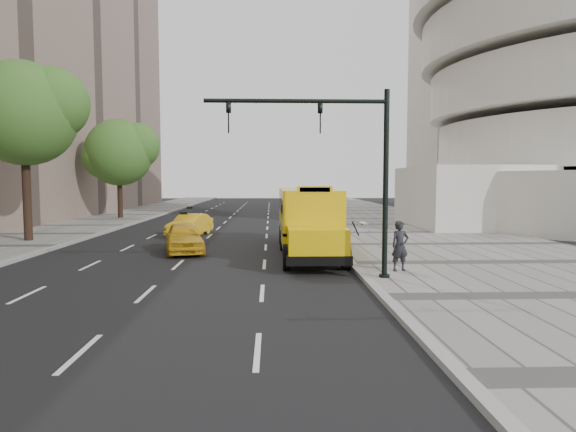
{
  "coord_description": "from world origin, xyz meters",
  "views": [
    {
      "loc": [
        2.78,
        -24.4,
        3.4
      ],
      "look_at": [
        3.5,
        -4.0,
        1.9
      ],
      "focal_mm": 30.0,
      "sensor_mm": 36.0,
      "label": 1
    }
  ],
  "objects_px": {
    "pedestrian": "(400,246)",
    "tree_c": "(120,152)",
    "traffic_signal": "(344,160)",
    "tree_b": "(26,113)",
    "school_bus": "(307,215)",
    "taxi_near": "(184,237)",
    "taxi_far": "(190,225)"
  },
  "relations": [
    {
      "from": "taxi_far",
      "to": "pedestrian",
      "type": "distance_m",
      "value": 16.01
    },
    {
      "from": "taxi_far",
      "to": "pedestrian",
      "type": "relative_size",
      "value": 2.25
    },
    {
      "from": "traffic_signal",
      "to": "tree_c",
      "type": "bearing_deg",
      "value": 120.15
    },
    {
      "from": "pedestrian",
      "to": "tree_c",
      "type": "bearing_deg",
      "value": 111.66
    },
    {
      "from": "taxi_near",
      "to": "tree_b",
      "type": "bearing_deg",
      "value": 144.54
    },
    {
      "from": "pedestrian",
      "to": "traffic_signal",
      "type": "xyz_separation_m",
      "value": [
        -2.22,
        -1.09,
        3.03
      ]
    },
    {
      "from": "taxi_far",
      "to": "traffic_signal",
      "type": "height_order",
      "value": "traffic_signal"
    },
    {
      "from": "tree_b",
      "to": "taxi_near",
      "type": "distance_m",
      "value": 11.67
    },
    {
      "from": "tree_b",
      "to": "taxi_far",
      "type": "distance_m",
      "value": 10.82
    },
    {
      "from": "pedestrian",
      "to": "traffic_signal",
      "type": "bearing_deg",
      "value": -166.95
    },
    {
      "from": "school_bus",
      "to": "pedestrian",
      "type": "distance_m",
      "value": 6.72
    },
    {
      "from": "tree_b",
      "to": "traffic_signal",
      "type": "height_order",
      "value": "tree_b"
    },
    {
      "from": "school_bus",
      "to": "taxi_near",
      "type": "bearing_deg",
      "value": -178.3
    },
    {
      "from": "tree_c",
      "to": "pedestrian",
      "type": "distance_m",
      "value": 31.67
    },
    {
      "from": "tree_b",
      "to": "taxi_near",
      "type": "bearing_deg",
      "value": -22.67
    },
    {
      "from": "taxi_near",
      "to": "traffic_signal",
      "type": "distance_m",
      "value": 10.1
    },
    {
      "from": "tree_c",
      "to": "school_bus",
      "type": "height_order",
      "value": "tree_c"
    },
    {
      "from": "taxi_far",
      "to": "traffic_signal",
      "type": "relative_size",
      "value": 0.64
    },
    {
      "from": "tree_b",
      "to": "tree_c",
      "type": "height_order",
      "value": "tree_b"
    },
    {
      "from": "school_bus",
      "to": "taxi_near",
      "type": "relative_size",
      "value": 2.71
    },
    {
      "from": "tree_b",
      "to": "taxi_far",
      "type": "height_order",
      "value": "tree_b"
    },
    {
      "from": "pedestrian",
      "to": "tree_b",
      "type": "bearing_deg",
      "value": 138.62
    },
    {
      "from": "tree_c",
      "to": "school_bus",
      "type": "bearing_deg",
      "value": -52.95
    },
    {
      "from": "tree_c",
      "to": "taxi_far",
      "type": "distance_m",
      "value": 16.19
    },
    {
      "from": "tree_c",
      "to": "traffic_signal",
      "type": "xyz_separation_m",
      "value": [
        15.58,
        -26.82,
        -1.81
      ]
    },
    {
      "from": "taxi_far",
      "to": "pedestrian",
      "type": "xyz_separation_m",
      "value": [
        9.65,
        -12.77,
        0.39
      ]
    },
    {
      "from": "tree_b",
      "to": "school_bus",
      "type": "relative_size",
      "value": 0.85
    },
    {
      "from": "tree_c",
      "to": "traffic_signal",
      "type": "distance_m",
      "value": 31.07
    },
    {
      "from": "tree_c",
      "to": "pedestrian",
      "type": "height_order",
      "value": "tree_c"
    },
    {
      "from": "tree_b",
      "to": "tree_c",
      "type": "distance_m",
      "value": 16.16
    },
    {
      "from": "taxi_near",
      "to": "traffic_signal",
      "type": "relative_size",
      "value": 0.67
    },
    {
      "from": "school_bus",
      "to": "traffic_signal",
      "type": "relative_size",
      "value": 1.81
    }
  ]
}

